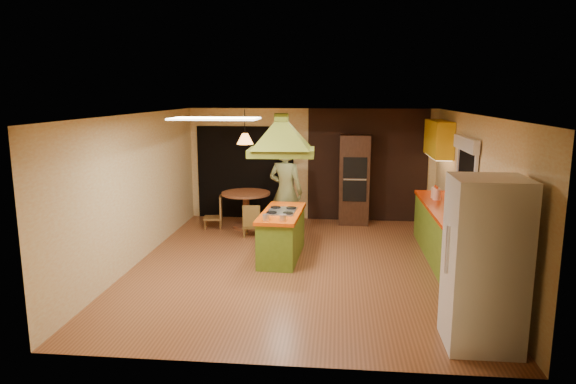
# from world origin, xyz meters

# --- Properties ---
(ground) EXTENTS (6.50, 6.50, 0.00)m
(ground) POSITION_xyz_m (0.00, 0.00, 0.00)
(ground) COLOR brown
(ground) RESTS_ON ground
(room_walls) EXTENTS (5.50, 6.50, 6.50)m
(room_walls) POSITION_xyz_m (0.00, 0.00, 1.25)
(room_walls) COLOR beige
(room_walls) RESTS_ON ground
(ceiling_plane) EXTENTS (6.50, 6.50, 0.00)m
(ceiling_plane) POSITION_xyz_m (0.00, 0.00, 2.50)
(ceiling_plane) COLOR silver
(ceiling_plane) RESTS_ON room_walls
(brick_panel) EXTENTS (2.64, 0.03, 2.50)m
(brick_panel) POSITION_xyz_m (1.25, 3.23, 1.25)
(brick_panel) COLOR #381E14
(brick_panel) RESTS_ON ground
(nook_opening) EXTENTS (2.20, 0.03, 2.10)m
(nook_opening) POSITION_xyz_m (-1.50, 3.23, 1.05)
(nook_opening) COLOR black
(nook_opening) RESTS_ON ground
(right_counter) EXTENTS (0.62, 3.05, 0.92)m
(right_counter) POSITION_xyz_m (2.45, 0.60, 0.46)
(right_counter) COLOR olive
(right_counter) RESTS_ON ground
(upper_cabinets) EXTENTS (0.34, 1.40, 0.70)m
(upper_cabinets) POSITION_xyz_m (2.57, 2.20, 1.95)
(upper_cabinets) COLOR yellow
(upper_cabinets) RESTS_ON room_walls
(window_right) EXTENTS (0.12, 1.35, 1.06)m
(window_right) POSITION_xyz_m (2.70, 0.40, 1.77)
(window_right) COLOR black
(window_right) RESTS_ON room_walls
(fluor_panel) EXTENTS (1.20, 0.60, 0.03)m
(fluor_panel) POSITION_xyz_m (-1.10, -1.20, 2.48)
(fluor_panel) COLOR white
(fluor_panel) RESTS_ON ceiling_plane
(kitchen_island) EXTENTS (0.74, 1.67, 0.84)m
(kitchen_island) POSITION_xyz_m (-0.35, 0.37, 0.42)
(kitchen_island) COLOR olive
(kitchen_island) RESTS_ON ground
(range_hood) EXTENTS (1.13, 0.83, 0.80)m
(range_hood) POSITION_xyz_m (-0.35, 0.37, 2.25)
(range_hood) COLOR #646E1B
(range_hood) RESTS_ON ceiling_plane
(man) EXTENTS (0.80, 0.65, 1.89)m
(man) POSITION_xyz_m (-0.40, 1.54, 0.95)
(man) COLOR brown
(man) RESTS_ON ground
(refrigerator) EXTENTS (0.80, 0.76, 1.94)m
(refrigerator) POSITION_xyz_m (2.25, -2.56, 0.97)
(refrigerator) COLOR white
(refrigerator) RESTS_ON ground
(wall_oven) EXTENTS (0.66, 0.61, 1.95)m
(wall_oven) POSITION_xyz_m (0.96, 2.95, 0.98)
(wall_oven) COLOR #422415
(wall_oven) RESTS_ON ground
(dining_table) EXTENTS (1.03, 1.03, 0.77)m
(dining_table) POSITION_xyz_m (-1.33, 2.32, 0.54)
(dining_table) COLOR brown
(dining_table) RESTS_ON ground
(chair_left) EXTENTS (0.44, 0.44, 0.69)m
(chair_left) POSITION_xyz_m (-2.03, 2.22, 0.35)
(chair_left) COLOR brown
(chair_left) RESTS_ON ground
(chair_near) EXTENTS (0.37, 0.37, 0.66)m
(chair_near) POSITION_xyz_m (-1.08, 1.67, 0.33)
(chair_near) COLOR brown
(chair_near) RESTS_ON ground
(pendant_lamp) EXTENTS (0.43, 0.43, 0.22)m
(pendant_lamp) POSITION_xyz_m (-1.33, 2.32, 1.90)
(pendant_lamp) COLOR #FF9E3F
(pendant_lamp) RESTS_ON ceiling_plane
(canister_large) EXTENTS (0.18, 0.18, 0.20)m
(canister_large) POSITION_xyz_m (2.40, 1.19, 1.02)
(canister_large) COLOR #FFE6CD
(canister_large) RESTS_ON right_counter
(canister_medium) EXTENTS (0.15, 0.15, 0.20)m
(canister_medium) POSITION_xyz_m (2.40, 1.34, 1.02)
(canister_medium) COLOR beige
(canister_medium) RESTS_ON right_counter
(canister_small) EXTENTS (0.12, 0.12, 0.15)m
(canister_small) POSITION_xyz_m (2.40, 1.31, 1.00)
(canister_small) COLOR #FFE6CD
(canister_small) RESTS_ON right_counter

